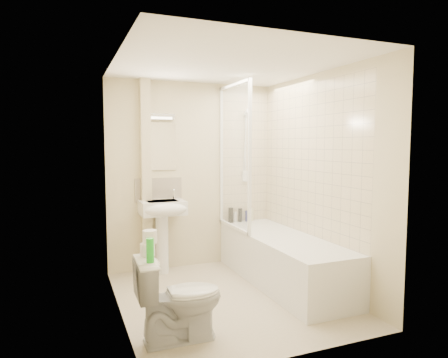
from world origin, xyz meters
name	(u,v)px	position (x,y,z in m)	size (l,w,h in m)	color
floor	(229,298)	(0.00, 0.00, 0.00)	(2.50, 2.50, 0.00)	beige
wall_back	(192,175)	(0.00, 1.25, 1.20)	(2.20, 0.02, 2.40)	beige
wall_left	(119,189)	(-1.10, 0.00, 1.20)	(0.02, 2.50, 2.40)	beige
wall_right	(319,180)	(1.10, 0.00, 1.20)	(0.02, 2.50, 2.40)	beige
ceiling	(229,64)	(0.00, 0.00, 2.40)	(2.20, 2.50, 0.02)	white
tile_back	(245,157)	(0.75, 1.24, 1.42)	(0.70, 0.01, 1.75)	beige
tile_right	(309,160)	(1.09, 0.20, 1.42)	(0.01, 2.10, 1.75)	beige
pipe_boxing	(146,177)	(-0.62, 1.19, 1.20)	(0.12, 0.12, 2.40)	beige
splashback	(159,190)	(-0.45, 1.24, 1.03)	(0.60, 0.01, 0.30)	beige
mirror	(158,146)	(-0.45, 1.24, 1.58)	(0.46, 0.01, 0.60)	white
strip_light	(158,117)	(-0.45, 1.22, 1.95)	(0.42, 0.07, 0.07)	silver
bathtub	(282,258)	(0.75, 0.20, 0.29)	(0.70, 2.10, 0.55)	white
shower_screen	(234,157)	(0.40, 0.80, 1.45)	(0.04, 0.92, 1.80)	white
shower_fixture	(246,149)	(0.75, 1.19, 1.55)	(0.10, 0.16, 0.99)	white
pedestal_sink	(163,216)	(-0.45, 1.01, 0.73)	(0.54, 0.49, 1.04)	white
bottle_black_a	(231,215)	(0.51, 1.16, 0.65)	(0.07, 0.07, 0.20)	black
bottle_white_a	(235,217)	(0.57, 1.16, 0.62)	(0.05, 0.05, 0.14)	silver
bottle_black_b	(240,215)	(0.65, 1.16, 0.64)	(0.06, 0.06, 0.18)	black
bottle_blue	(247,216)	(0.75, 1.16, 0.62)	(0.06, 0.06, 0.15)	navy
bottle_cream	(251,215)	(0.82, 1.16, 0.64)	(0.06, 0.06, 0.17)	beige
toilet	(179,298)	(-0.72, -0.68, 0.36)	(0.70, 0.41, 0.71)	white
toilet_roll_lower	(148,250)	(-0.96, -0.60, 0.76)	(0.12, 0.12, 0.10)	white
toilet_roll_upper	(150,237)	(-0.94, -0.59, 0.86)	(0.11, 0.11, 0.10)	white
green_bottle	(150,250)	(-0.97, -0.79, 0.80)	(0.06, 0.06, 0.19)	green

